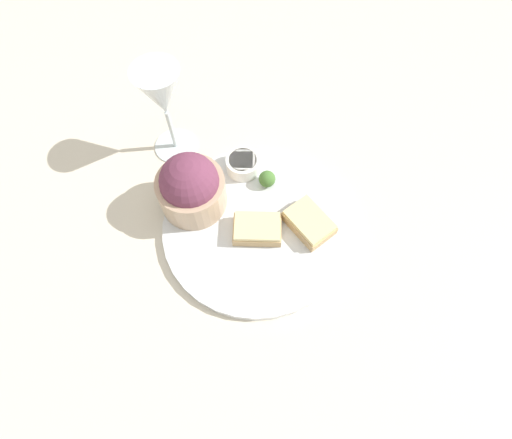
{
  "coord_description": "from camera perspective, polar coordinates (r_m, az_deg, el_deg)",
  "views": [
    {
      "loc": [
        -0.11,
        0.27,
        0.61
      ],
      "look_at": [
        0.0,
        0.0,
        0.03
      ],
      "focal_mm": 28.0,
      "sensor_mm": 36.0,
      "label": 1
    }
  ],
  "objects": [
    {
      "name": "sauce_ramekin",
      "position": [
        0.71,
        -1.88,
        7.99
      ],
      "size": [
        0.06,
        0.06,
        0.03
      ],
      "color": "white",
      "rests_on": "dinner_plate"
    },
    {
      "name": "dinner_plate",
      "position": [
        0.67,
        -0.0,
        -1.02
      ],
      "size": [
        0.31,
        0.31,
        0.01
      ],
      "color": "silver",
      "rests_on": "ground_plane"
    },
    {
      "name": "salad_bowl",
      "position": [
        0.65,
        -9.32,
        4.59
      ],
      "size": [
        0.11,
        0.11,
        0.11
      ],
      "color": "tan",
      "rests_on": "dinner_plate"
    },
    {
      "name": "garnish",
      "position": [
        0.69,
        1.59,
        5.82
      ],
      "size": [
        0.03,
        0.03,
        0.03
      ],
      "color": "#477533",
      "rests_on": "dinner_plate"
    },
    {
      "name": "cheese_toast_near",
      "position": [
        0.66,
        7.58,
        -0.4
      ],
      "size": [
        0.1,
        0.09,
        0.03
      ],
      "color": "tan",
      "rests_on": "dinner_plate"
    },
    {
      "name": "ground_plane",
      "position": [
        0.68,
        -0.0,
        -1.28
      ],
      "size": [
        4.0,
        4.0,
        0.0
      ],
      "primitive_type": "plane",
      "color": "beige"
    },
    {
      "name": "cheese_toast_far",
      "position": [
        0.65,
        0.17,
        -1.32
      ],
      "size": [
        0.09,
        0.08,
        0.03
      ],
      "color": "tan",
      "rests_on": "dinner_plate"
    },
    {
      "name": "wine_glass",
      "position": [
        0.68,
        -13.32,
        16.72
      ],
      "size": [
        0.08,
        0.08,
        0.18
      ],
      "color": "silver",
      "rests_on": "ground_plane"
    }
  ]
}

